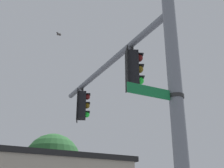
# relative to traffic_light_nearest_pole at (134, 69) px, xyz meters

# --- Properties ---
(signal_pole) EXTENTS (0.31, 0.31, 7.16)m
(signal_pole) POSITION_rel_traffic_light_nearest_pole_xyz_m (1.57, 0.67, -2.11)
(signal_pole) COLOR slate
(signal_pole) RESTS_ON ground
(mast_arm) EXTENTS (6.18, 2.88, 0.19)m
(mast_arm) POSITION_rel_traffic_light_nearest_pole_xyz_m (-1.48, -0.68, 0.79)
(mast_arm) COLOR slate
(traffic_light_nearest_pole) EXTENTS (0.54, 0.49, 1.31)m
(traffic_light_nearest_pole) POSITION_rel_traffic_light_nearest_pole_xyz_m (0.00, 0.00, 0.00)
(traffic_light_nearest_pole) COLOR black
(traffic_light_mid_inner) EXTENTS (0.54, 0.49, 1.31)m
(traffic_light_mid_inner) POSITION_rel_traffic_light_nearest_pole_xyz_m (-3.35, -1.49, 0.00)
(traffic_light_mid_inner) COLOR black
(street_name_sign) EXTENTS (0.69, 1.30, 0.22)m
(street_name_sign) POSITION_rel_traffic_light_nearest_pole_xyz_m (1.69, 0.40, -1.37)
(street_name_sign) COLOR #147238
(bird_flying) EXTENTS (0.28, 0.22, 0.09)m
(bird_flying) POSITION_rel_traffic_light_nearest_pole_xyz_m (-3.90, -2.64, 3.40)
(bird_flying) COLOR #4C4742
(tree_by_storefront) EXTENTS (3.56, 3.56, 6.57)m
(tree_by_storefront) POSITION_rel_traffic_light_nearest_pole_xyz_m (-12.16, -3.52, -0.93)
(tree_by_storefront) COLOR #4C3823
(tree_by_storefront) RESTS_ON ground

